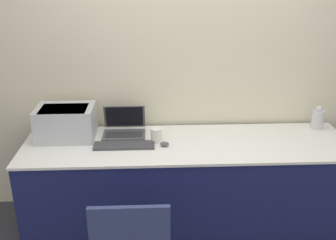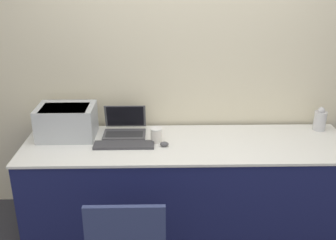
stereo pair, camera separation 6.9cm
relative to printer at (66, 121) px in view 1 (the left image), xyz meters
name	(u,v)px [view 1 (the left image)]	position (x,y,z in m)	size (l,w,h in m)	color
wall_back	(184,61)	(0.96, 0.27, 0.41)	(8.00, 0.05, 2.60)	beige
table	(187,184)	(0.96, -0.14, -0.51)	(2.55, 0.72, 0.75)	#191E51
printer	(66,121)	(0.00, 0.00, 0.00)	(0.45, 0.32, 0.26)	#B2B7BC
laptop_left	(124,128)	(0.45, 0.05, -0.09)	(0.34, 0.27, 0.22)	#4C4C51
external_keyboard	(124,146)	(0.47, -0.19, -0.13)	(0.46, 0.13, 0.02)	#3D3D42
coffee_cup	(156,135)	(0.71, -0.11, -0.08)	(0.09, 0.09, 0.11)	white
mouse	(165,144)	(0.78, -0.20, -0.12)	(0.07, 0.05, 0.04)	#4C4C51
metal_pitcher	(318,118)	(2.08, 0.10, -0.05)	(0.10, 0.10, 0.20)	silver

